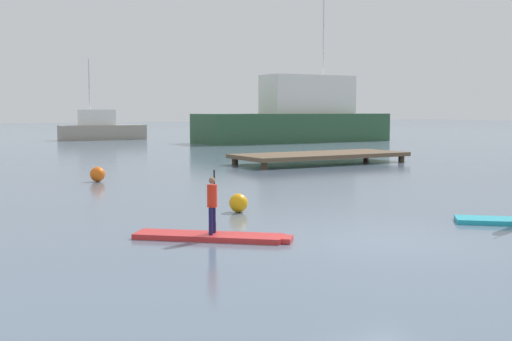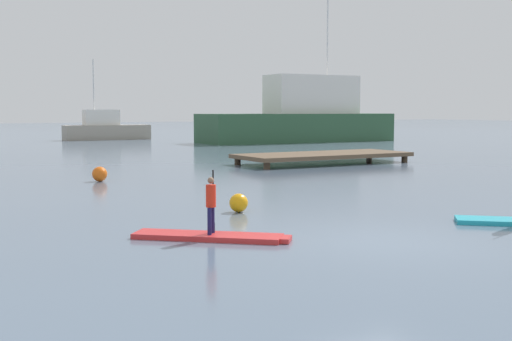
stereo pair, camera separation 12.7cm
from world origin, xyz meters
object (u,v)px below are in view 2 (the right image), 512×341
at_px(paddleboard_near, 211,236).
at_px(mooring_buoy_far, 100,174).
at_px(fishing_boat_white_large, 302,118).
at_px(mooring_buoy_mid, 239,203).
at_px(paddler_child_solo, 211,202).
at_px(motor_boat_small_navy, 106,129).

bearing_deg(paddleboard_near, mooring_buoy_far, 84.52).
distance_m(fishing_boat_white_large, mooring_buoy_mid, 35.34).
xyz_separation_m(paddler_child_solo, fishing_boat_white_large, (22.76, 31.18, 1.14)).
bearing_deg(motor_boat_small_navy, paddleboard_near, -104.17).
xyz_separation_m(fishing_boat_white_large, mooring_buoy_mid, (-20.77, -28.54, -1.62)).
bearing_deg(fishing_boat_white_large, paddler_child_solo, -126.13).
bearing_deg(motor_boat_small_navy, mooring_buoy_far, -107.11).
bearing_deg(fishing_boat_white_large, mooring_buoy_mid, -126.04).
relative_size(paddleboard_near, fishing_boat_white_large, 0.17).
bearing_deg(paddler_child_solo, fishing_boat_white_large, 53.87).
bearing_deg(mooring_buoy_far, paddleboard_near, -95.48).
distance_m(motor_boat_small_navy, mooring_buoy_mid, 40.32).
relative_size(paddler_child_solo, mooring_buoy_mid, 2.68).
relative_size(mooring_buoy_mid, mooring_buoy_far, 0.87).
distance_m(mooring_buoy_mid, mooring_buoy_far, 8.37).
bearing_deg(motor_boat_small_navy, mooring_buoy_mid, -102.34).
xyz_separation_m(mooring_buoy_mid, mooring_buoy_far, (-0.95, 8.32, 0.03)).
bearing_deg(fishing_boat_white_large, motor_boat_small_navy, 138.26).
distance_m(paddler_child_solo, motor_boat_small_navy, 43.34).
height_order(fishing_boat_white_large, motor_boat_small_navy, fishing_boat_white_large).
distance_m(paddler_child_solo, mooring_buoy_far, 11.01).
distance_m(fishing_boat_white_large, mooring_buoy_far, 29.72).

